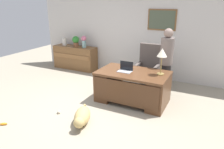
% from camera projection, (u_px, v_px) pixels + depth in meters
% --- Properties ---
extents(ground_plane, '(12.00, 12.00, 0.00)m').
position_uv_depth(ground_plane, '(95.00, 108.00, 4.80)').
color(ground_plane, '#9E937F').
extents(back_wall, '(7.00, 0.16, 2.70)m').
position_uv_depth(back_wall, '(138.00, 33.00, 6.54)').
color(back_wall, silver).
rests_on(back_wall, ground_plane).
extents(desk, '(1.63, 0.97, 0.74)m').
position_uv_depth(desk, '(132.00, 86.00, 4.99)').
color(desk, brown).
rests_on(desk, ground_plane).
extents(credenza, '(1.56, 0.50, 0.80)m').
position_uv_depth(credenza, '(75.00, 58.00, 7.48)').
color(credenza, brown).
rests_on(credenza, ground_plane).
extents(armchair, '(0.60, 0.59, 1.20)m').
position_uv_depth(armchair, '(148.00, 69.00, 5.81)').
color(armchair, '#564C47').
rests_on(armchair, ground_plane).
extents(person_standing, '(0.32, 0.32, 1.68)m').
position_uv_depth(person_standing, '(166.00, 62.00, 5.24)').
color(person_standing, '#262323').
rests_on(person_standing, ground_plane).
extents(dog_lying, '(0.52, 0.75, 0.30)m').
position_uv_depth(dog_lying, '(82.00, 117.00, 4.14)').
color(dog_lying, tan).
rests_on(dog_lying, ground_plane).
extents(laptop, '(0.32, 0.22, 0.22)m').
position_uv_depth(laptop, '(125.00, 69.00, 4.94)').
color(laptop, '#B2B5BA').
rests_on(laptop, desk).
extents(desk_lamp, '(0.22, 0.22, 0.59)m').
position_uv_depth(desk_lamp, '(162.00, 54.00, 4.58)').
color(desk_lamp, '#9E8447').
rests_on(desk_lamp, desk).
extents(vase_with_flowers, '(0.17, 0.17, 0.39)m').
position_uv_depth(vase_with_flowers, '(84.00, 41.00, 7.11)').
color(vase_with_flowers, '#89BCBE').
rests_on(vase_with_flowers, credenza).
extents(vase_empty, '(0.15, 0.15, 0.27)m').
position_uv_depth(vase_empty, '(64.00, 42.00, 7.49)').
color(vase_empty, silver).
rests_on(vase_empty, credenza).
extents(potted_plant, '(0.24, 0.24, 0.36)m').
position_uv_depth(potted_plant, '(76.00, 41.00, 7.26)').
color(potted_plant, brown).
rests_on(potted_plant, credenza).
extents(dog_toy_ball, '(0.07, 0.07, 0.07)m').
position_uv_depth(dog_toy_ball, '(59.00, 112.00, 4.55)').
color(dog_toy_ball, beige).
rests_on(dog_toy_ball, ground_plane).
extents(dog_toy_bone, '(0.15, 0.12, 0.05)m').
position_uv_depth(dog_toy_bone, '(4.00, 124.00, 4.13)').
color(dog_toy_bone, orange).
rests_on(dog_toy_bone, ground_plane).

